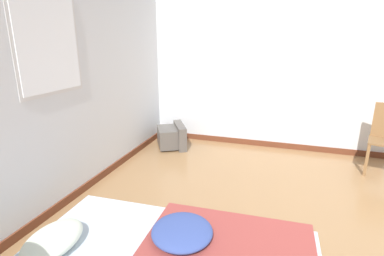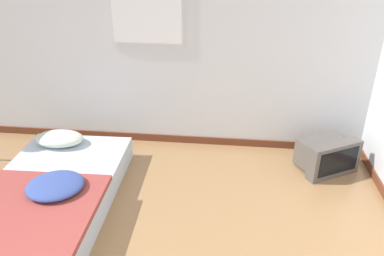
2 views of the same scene
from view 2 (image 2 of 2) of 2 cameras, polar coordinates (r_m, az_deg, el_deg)
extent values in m
cube|color=silver|center=(4.24, -7.27, 14.01)|extent=(7.39, 0.06, 2.60)
cube|color=brown|center=(4.64, -6.51, -1.42)|extent=(7.39, 0.02, 0.09)
cube|color=silver|center=(4.14, -7.02, 18.47)|extent=(0.82, 0.01, 0.92)
cube|color=white|center=(4.13, -7.03, 18.46)|extent=(0.75, 0.01, 0.85)
cube|color=silver|center=(3.66, -21.28, -10.24)|extent=(1.15, 2.12, 0.23)
ellipsoid|color=silver|center=(4.27, -19.55, -1.52)|extent=(0.53, 0.36, 0.14)
cube|color=#993D38|center=(3.31, -24.52, -12.22)|extent=(1.15, 1.24, 0.05)
ellipsoid|color=#384C93|center=(3.46, -20.13, -8.22)|extent=(0.61, 0.59, 0.11)
cube|color=#56514C|center=(4.27, 19.00, -3.47)|extent=(0.56, 0.49, 0.30)
cube|color=#56514C|center=(4.14, 20.85, -4.56)|extent=(0.57, 0.40, 0.37)
cube|color=black|center=(4.10, 21.47, -4.86)|extent=(0.42, 0.24, 0.27)
camera|label=1|loc=(3.79, -53.98, 8.21)|focal=28.00mm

